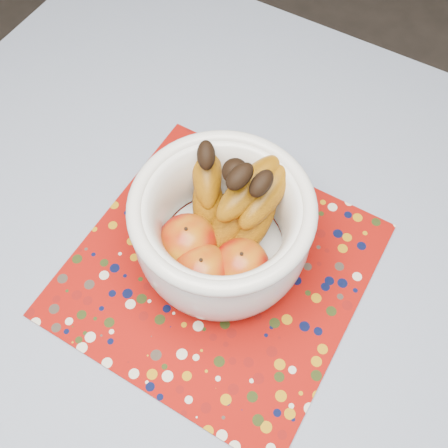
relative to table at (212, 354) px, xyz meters
name	(u,v)px	position (x,y,z in m)	size (l,w,h in m)	color
table	(212,354)	(0.00, 0.00, 0.00)	(1.20, 1.20, 0.75)	brown
tablecloth	(211,338)	(0.00, 0.00, 0.08)	(1.32, 1.32, 0.01)	slate
placemat	(218,269)	(-0.04, 0.09, 0.09)	(0.41, 0.41, 0.00)	maroon
fruit_bowl	(224,222)	(-0.05, 0.13, 0.18)	(0.26, 0.26, 0.20)	white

